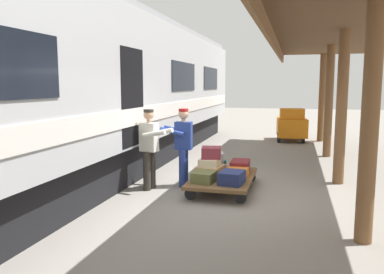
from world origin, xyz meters
TOP-DOWN VIEW (x-y plane):
  - ground_plane at (0.00, 0.00)m, footprint 60.00×60.00m
  - platform_canopy at (-1.91, 0.00)m, footprint 3.20×17.95m
  - train_car at (3.74, 0.00)m, footprint 3.02×21.62m
  - luggage_cart at (0.44, -0.49)m, footprint 1.22×2.12m
  - suitcase_teal_softside at (0.71, -1.07)m, footprint 0.39×0.53m
  - suitcase_maroon_trunk at (0.16, -1.07)m, footprint 0.40×0.63m
  - suitcase_orange_carryall at (0.16, -0.49)m, footprint 0.48×0.64m
  - suitcase_tan_vintage at (0.71, -0.49)m, footprint 0.57×0.70m
  - suitcase_navy_fabric at (0.16, 0.09)m, footprint 0.49×0.58m
  - suitcase_olive_duffel at (0.71, 0.09)m, footprint 0.47×0.53m
  - suitcase_cream_canvas at (0.73, -0.51)m, footprint 0.39×0.55m
  - suitcase_gray_aluminum at (0.71, -1.03)m, footprint 0.41×0.43m
  - suitcase_burgundy_valise at (0.71, -0.55)m, footprint 0.46×0.46m
  - porter_in_overalls at (1.35, -0.57)m, footprint 0.68×0.45m
  - porter_by_door at (1.95, -0.15)m, footprint 0.71×0.51m
  - baggage_tug at (-0.87, -8.34)m, footprint 1.24×1.79m

SIDE VIEW (x-z plane):
  - ground_plane at x=0.00m, z-range 0.00..0.00m
  - luggage_cart at x=0.44m, z-range 0.11..0.40m
  - suitcase_orange_carryall at x=0.16m, z-range 0.30..0.46m
  - suitcase_teal_softside at x=0.71m, z-range 0.30..0.48m
  - suitcase_olive_duffel at x=0.71m, z-range 0.30..0.50m
  - suitcase_tan_vintage at x=0.71m, z-range 0.30..0.51m
  - suitcase_maroon_trunk at x=0.16m, z-range 0.30..0.54m
  - suitcase_navy_fabric at x=0.16m, z-range 0.30..0.54m
  - suitcase_cream_canvas at x=0.73m, z-range 0.51..0.66m
  - suitcase_gray_aluminum at x=0.71m, z-range 0.48..0.70m
  - baggage_tug at x=-0.87m, z-range -0.02..1.28m
  - suitcase_burgundy_valise at x=0.71m, z-range 0.66..0.90m
  - porter_in_overalls at x=1.35m, z-range 0.07..1.78m
  - porter_by_door at x=1.95m, z-range 0.07..1.78m
  - train_car at x=3.74m, z-range 0.06..4.06m
  - platform_canopy at x=-1.91m, z-range 1.50..5.06m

